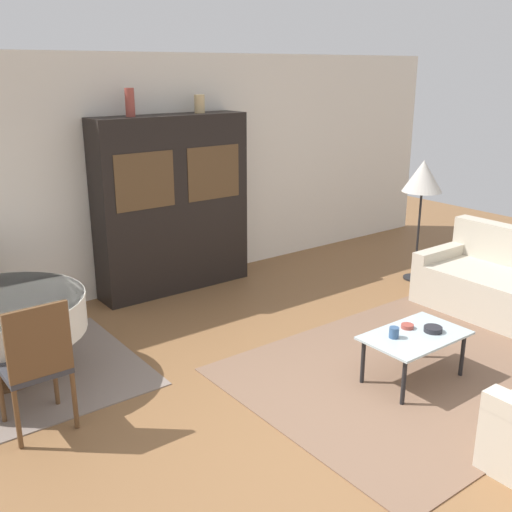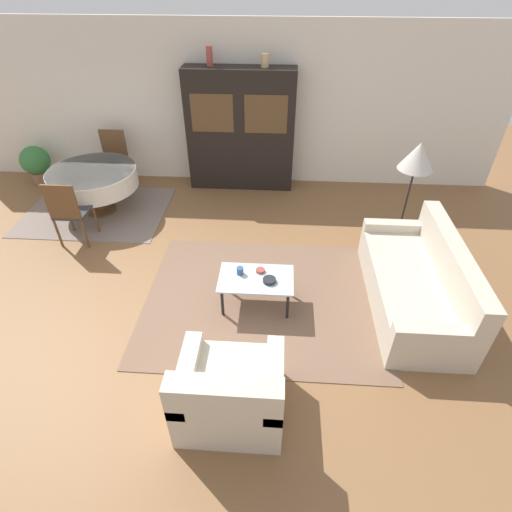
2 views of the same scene
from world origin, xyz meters
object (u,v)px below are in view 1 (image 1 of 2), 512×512
bowl (433,329)px  dining_chair_near (36,360)px  dining_table (0,316)px  bowl_small (407,326)px  vase_short (199,104)px  cup (394,333)px  vase_tall (130,102)px  display_cabinet (173,205)px  coffee_table (415,339)px  floor_lamp (423,179)px

bowl → dining_chair_near: bearing=157.6°
dining_table → bowl_small: (2.79, -1.93, -0.15)m
vase_short → dining_chair_near: bearing=-142.8°
cup → vase_tall: size_ratio=0.31×
bowl → vase_tall: bearing=108.7°
bowl → vase_tall: size_ratio=0.52×
dining_chair_near → cup: 2.77m
bowl_small → vase_tall: 3.64m
cup → vase_tall: bearing=103.4°
display_cabinet → vase_tall: (-0.46, 0.00, 1.16)m
coffee_table → cup: bearing=161.3°
dining_chair_near → floor_lamp: floor_lamp is taller
coffee_table → vase_short: vase_short is taller
coffee_table → cup: 0.22m
cup → coffee_table: bearing=-18.7°
bowl → bowl_small: bowl is taller
vase_short → bowl_small: bearing=-87.8°
floor_lamp → coffee_table: bearing=-141.9°
bowl_small → vase_tall: vase_tall is taller
dining_table → bowl: size_ratio=9.06×
floor_lamp → bowl_small: (-2.03, -1.50, -0.83)m
dining_table → dining_chair_near: 0.92m
display_cabinet → floor_lamp: 2.98m
coffee_table → display_cabinet: bearing=98.5°
coffee_table → vase_tall: size_ratio=3.01×
dining_table → cup: 3.23m
dining_table → floor_lamp: size_ratio=0.93×
coffee_table → display_cabinet: display_cabinet is taller
bowl_small → vase_tall: size_ratio=0.36×
dining_chair_near → bowl: dining_chair_near is taller
cup → vase_tall: vase_tall is taller
cup → dining_chair_near: bearing=157.2°
bowl → bowl_small: 0.21m
coffee_table → dining_table: (-2.74, 2.05, 0.22)m
floor_lamp → bowl_small: floor_lamp is taller
bowl_small → dining_table: bearing=145.2°
coffee_table → display_cabinet: 3.26m
vase_tall → vase_short: 0.86m
vase_tall → vase_short: bearing=0.0°
floor_lamp → vase_tall: (-3.00, 1.54, 0.92)m
dining_chair_near → vase_short: size_ratio=4.91×
bowl → coffee_table: bearing=161.0°
display_cabinet → cup: display_cabinet is taller
floor_lamp → vase_tall: size_ratio=5.06×
bowl → bowl_small: (-0.11, 0.18, -0.00)m
display_cabinet → dining_chair_near: (-2.27, -2.02, -0.45)m
bowl_small → vase_short: vase_short is taller
coffee_table → bowl: bowl is taller
cup → bowl_small: (0.24, 0.05, -0.03)m
cup → vase_short: (0.12, 3.10, 1.67)m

